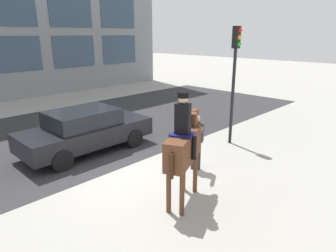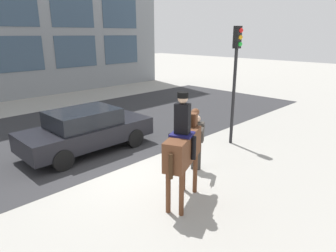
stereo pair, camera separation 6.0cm
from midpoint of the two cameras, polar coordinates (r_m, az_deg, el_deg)
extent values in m
plane|color=#9E9B93|center=(8.72, -7.01, -9.11)|extent=(80.00, 80.00, 0.00)
cube|color=#2D2D30|center=(12.55, -20.68, -1.79)|extent=(25.85, 8.50, 0.01)
cube|color=#33475B|center=(20.20, -26.61, 12.15)|extent=(3.03, 0.02, 2.06)
cube|color=#33475B|center=(21.75, -16.98, 13.42)|extent=(3.03, 0.02, 2.06)
cube|color=#33475B|center=(23.80, -8.76, 14.20)|extent=(3.03, 0.02, 2.06)
cube|color=#33475B|center=(20.22, -27.63, 19.40)|extent=(3.03, 0.02, 2.06)
cube|color=#33475B|center=(21.76, -17.61, 20.18)|extent=(3.03, 0.02, 2.06)
cube|color=#33475B|center=(23.82, -9.06, 20.40)|extent=(3.03, 0.02, 2.06)
cube|color=#59331E|center=(6.79, 3.13, -4.21)|extent=(1.55, 1.01, 0.67)
cylinder|color=#59331E|center=(7.65, 3.17, -8.61)|extent=(0.11, 0.11, 1.03)
cylinder|color=#59331E|center=(7.57, 5.42, -8.94)|extent=(0.11, 0.11, 1.03)
cylinder|color=#59331E|center=(6.74, 0.30, -12.36)|extent=(0.11, 0.11, 1.03)
cylinder|color=#59331E|center=(6.65, 2.84, -12.81)|extent=(0.11, 0.11, 1.03)
cube|color=#59331E|center=(7.27, 4.77, 0.35)|extent=(0.28, 0.30, 0.55)
cube|color=#382314|center=(7.16, 4.51, 0.24)|extent=(0.07, 0.09, 0.50)
ellipsoid|color=#59331E|center=(7.47, 5.41, 2.60)|extent=(0.37, 0.31, 0.19)
cube|color=silver|center=(7.55, 5.61, 2.92)|extent=(0.13, 0.09, 0.08)
cylinder|color=#382314|center=(6.15, 0.84, -7.67)|extent=(0.09, 0.09, 0.55)
cube|color=#14144C|center=(6.61, 2.98, -1.58)|extent=(0.61, 0.62, 0.05)
cube|color=black|center=(6.50, 3.03, 1.44)|extent=(0.33, 0.38, 0.66)
sphere|color=#D1A889|center=(6.39, 3.09, 5.25)|extent=(0.22, 0.22, 0.22)
cylinder|color=black|center=(6.38, 3.10, 5.93)|extent=(0.24, 0.24, 0.12)
cylinder|color=black|center=(6.78, 0.77, -3.61)|extent=(0.11, 0.11, 0.53)
cylinder|color=black|center=(6.63, 5.17, -4.18)|extent=(0.11, 0.11, 0.53)
cylinder|color=#332D28|center=(8.82, 6.07, -5.61)|extent=(0.13, 0.13, 0.88)
cylinder|color=#332D28|center=(8.84, 5.05, -5.51)|extent=(0.13, 0.13, 0.88)
cube|color=#332D28|center=(8.58, 5.70, -1.10)|extent=(0.39, 0.46, 0.57)
sphere|color=#D1A889|center=(8.47, 5.77, 1.37)|extent=(0.20, 0.20, 0.20)
cube|color=#332D28|center=(8.25, 6.64, -0.75)|extent=(0.52, 0.35, 0.09)
cone|color=orange|center=(7.92, 6.26, -1.49)|extent=(0.18, 0.13, 0.04)
cube|color=black|center=(10.45, -14.92, -1.34)|extent=(4.35, 1.81, 0.60)
cube|color=black|center=(10.23, -15.68, 1.53)|extent=(2.18, 1.59, 0.53)
cylinder|color=black|center=(10.61, -6.21, -2.29)|extent=(0.65, 0.22, 0.65)
cylinder|color=black|center=(11.89, -11.32, -0.38)|extent=(0.65, 0.22, 0.65)
cylinder|color=black|center=(9.27, -19.28, -6.12)|extent=(0.65, 0.22, 0.65)
cylinder|color=black|center=(10.71, -23.30, -3.44)|extent=(0.65, 0.22, 0.65)
cylinder|color=black|center=(10.82, 12.50, 5.26)|extent=(0.11, 0.11, 3.37)
cube|color=black|center=(10.60, 13.24, 16.14)|extent=(0.24, 0.19, 0.72)
sphere|color=red|center=(10.54, 13.89, 17.27)|extent=(0.15, 0.15, 0.15)
sphere|color=orange|center=(10.54, 13.80, 16.09)|extent=(0.15, 0.15, 0.15)
sphere|color=green|center=(10.54, 13.72, 14.92)|extent=(0.15, 0.15, 0.15)
camera|label=1|loc=(0.03, -89.77, 0.07)|focal=32.00mm
camera|label=2|loc=(0.03, 90.23, -0.07)|focal=32.00mm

